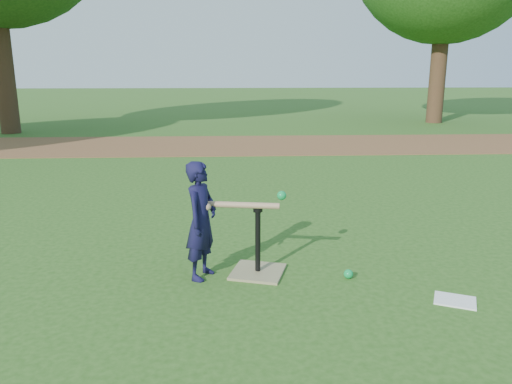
{
  "coord_description": "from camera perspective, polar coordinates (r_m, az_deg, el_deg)",
  "views": [
    {
      "loc": [
        -0.06,
        -3.84,
        1.73
      ],
      "look_at": [
        0.16,
        0.48,
        0.65
      ],
      "focal_mm": 35.0,
      "sensor_mm": 36.0,
      "label": 1
    }
  ],
  "objects": [
    {
      "name": "ground",
      "position": [
        4.21,
        -1.87,
        -10.26
      ],
      "size": [
        80.0,
        80.0,
        0.0
      ],
      "primitive_type": "plane",
      "color": "#285116",
      "rests_on": "ground"
    },
    {
      "name": "dirt_strip",
      "position": [
        11.47,
        -2.62,
        5.4
      ],
      "size": [
        24.0,
        3.0,
        0.01
      ],
      "primitive_type": "cube",
      "color": "brown",
      "rests_on": "ground"
    },
    {
      "name": "child",
      "position": [
        4.16,
        -6.28,
        -3.26
      ],
      "size": [
        0.36,
        0.43,
        1.0
      ],
      "primitive_type": "imported",
      "rotation": [
        0.0,
        0.0,
        1.18
      ],
      "color": "#131133",
      "rests_on": "ground"
    },
    {
      "name": "wiffle_ball_ground",
      "position": [
        4.33,
        10.51,
        -9.2
      ],
      "size": [
        0.08,
        0.08,
        0.08
      ],
      "primitive_type": "sphere",
      "color": "#0D9744",
      "rests_on": "ground"
    },
    {
      "name": "clipboard",
      "position": [
        4.18,
        21.79,
        -11.44
      ],
      "size": [
        0.37,
        0.33,
        0.01
      ],
      "primitive_type": "cube",
      "rotation": [
        0.0,
        0.0,
        -0.43
      ],
      "color": "white",
      "rests_on": "ground"
    },
    {
      "name": "batting_tee",
      "position": [
        4.34,
        0.21,
        -7.9
      ],
      "size": [
        0.53,
        0.53,
        0.61
      ],
      "color": "#92875D",
      "rests_on": "ground"
    },
    {
      "name": "swing_action",
      "position": [
        4.17,
        -0.92,
        -1.29
      ],
      "size": [
        0.7,
        0.21,
        0.13
      ],
      "color": "tan",
      "rests_on": "ground"
    }
  ]
}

